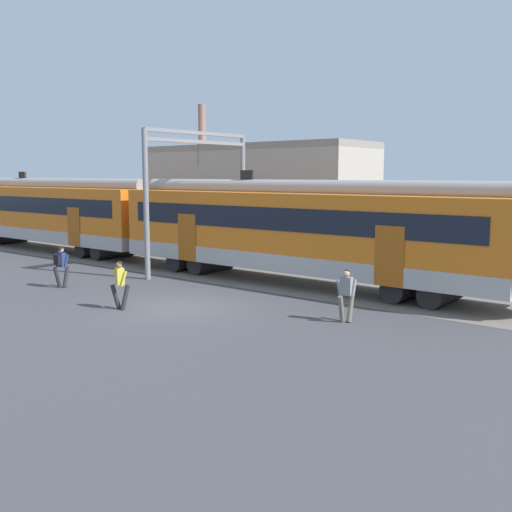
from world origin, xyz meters
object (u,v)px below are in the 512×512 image
commuter_train (159,220)px  pedestrian_yellow (120,282)px  pedestrian_navy (61,263)px  pedestrian_grey (346,292)px

commuter_train → pedestrian_yellow: commuter_train is taller
pedestrian_navy → pedestrian_yellow: 5.15m
pedestrian_yellow → pedestrian_grey: bearing=25.7°
commuter_train → pedestrian_navy: size_ratio=22.83×
pedestrian_navy → pedestrian_yellow: (5.06, -0.99, -0.03)m
pedestrian_navy → pedestrian_grey: 12.10m
pedestrian_navy → commuter_train: bearing=103.7°
commuter_train → pedestrian_grey: (13.51, -4.41, -1.29)m
commuter_train → pedestrian_navy: (1.64, -6.71, -1.26)m
commuter_train → pedestrian_yellow: (6.70, -7.70, -1.29)m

